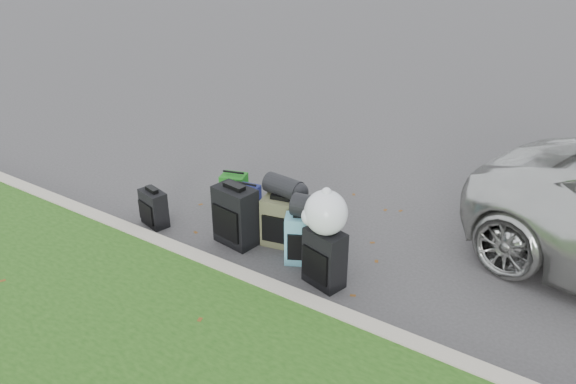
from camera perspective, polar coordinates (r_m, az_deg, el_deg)
The scene contains 12 objects.
ground at distance 6.83m, azimuth -0.23°, elevation -4.97°, with size 120.00×120.00×0.00m, color #383535.
curb at distance 6.11m, azimuth -5.52°, elevation -8.38°, with size 120.00×0.18×0.15m, color #9E937F.
suitcase_small_black at distance 7.26m, azimuth -13.47°, elevation -1.60°, with size 0.37×0.21×0.47m, color black.
suitcase_large_black_left at distance 6.65m, azimuth -5.35°, elevation -2.42°, with size 0.50×0.30×0.72m, color black.
suitcase_olive at distance 6.62m, azimuth -0.70°, elevation -3.05°, with size 0.44×0.27×0.60m, color #3E3F28.
suitcase_teal at distance 6.30m, azimuth 1.55°, elevation -4.82°, with size 0.40×0.24×0.58m, color teal.
suitcase_large_black_right at distance 5.92m, azimuth 3.73°, elevation -6.69°, with size 0.43×0.26×0.64m, color black.
tote_green at distance 7.75m, azimuth -5.50°, elevation 0.48°, with size 0.33×0.27×0.38m, color #186616.
tote_navy at distance 7.48m, azimuth -4.20°, elevation -0.61°, with size 0.32×0.25×0.34m, color #161C4F.
duffel_left at distance 6.50m, azimuth -0.46°, elevation 0.55°, with size 0.24×0.24×0.45m, color black.
duffel_right at distance 6.06m, azimuth 2.56°, elevation -1.62°, with size 0.26×0.26×0.46m, color black.
trash_bag at distance 5.64m, azimuth 3.87°, elevation -2.10°, with size 0.45×0.45×0.45m, color silver.
Camera 1 is at (3.26, -4.85, 3.53)m, focal length 35.00 mm.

